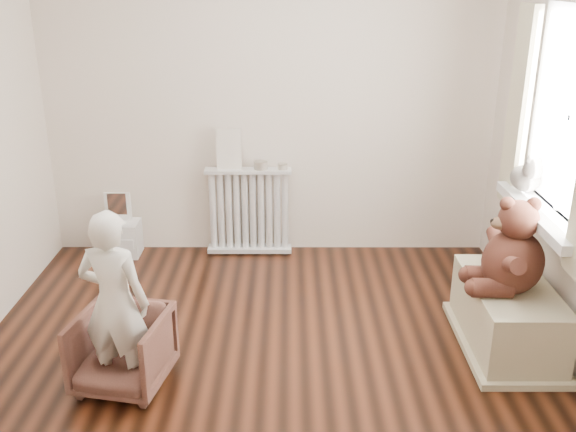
{
  "coord_description": "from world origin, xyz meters",
  "views": [
    {
      "loc": [
        0.16,
        -3.27,
        2.21
      ],
      "look_at": [
        0.15,
        0.45,
        0.8
      ],
      "focal_mm": 40.0,
      "sensor_mm": 36.0,
      "label": 1
    }
  ],
  "objects_px": {
    "child": "(115,303)",
    "teddy_bear": "(514,253)",
    "radiator": "(249,210)",
    "armchair": "(122,350)",
    "toy_bench": "(507,317)",
    "toy_vanity": "(118,224)",
    "plush_cat": "(526,177)"
  },
  "relations": [
    {
      "from": "child",
      "to": "teddy_bear",
      "type": "bearing_deg",
      "value": -158.75
    },
    {
      "from": "radiator",
      "to": "armchair",
      "type": "height_order",
      "value": "radiator"
    },
    {
      "from": "radiator",
      "to": "teddy_bear",
      "type": "relative_size",
      "value": 1.27
    },
    {
      "from": "radiator",
      "to": "armchair",
      "type": "xyz_separation_m",
      "value": [
        -0.61,
        -1.85,
        -0.16
      ]
    },
    {
      "from": "child",
      "to": "toy_bench",
      "type": "bearing_deg",
      "value": -157.28
    },
    {
      "from": "toy_bench",
      "to": "teddy_bear",
      "type": "relative_size",
      "value": 1.56
    },
    {
      "from": "radiator",
      "to": "toy_bench",
      "type": "relative_size",
      "value": 0.81
    },
    {
      "from": "child",
      "to": "toy_bench",
      "type": "height_order",
      "value": "child"
    },
    {
      "from": "radiator",
      "to": "child",
      "type": "relative_size",
      "value": 0.69
    },
    {
      "from": "toy_vanity",
      "to": "toy_bench",
      "type": "bearing_deg",
      "value": -26.75
    },
    {
      "from": "radiator",
      "to": "toy_vanity",
      "type": "height_order",
      "value": "radiator"
    },
    {
      "from": "teddy_bear",
      "to": "armchair",
      "type": "bearing_deg",
      "value": -168.83
    },
    {
      "from": "toy_vanity",
      "to": "toy_bench",
      "type": "height_order",
      "value": "toy_vanity"
    },
    {
      "from": "radiator",
      "to": "plush_cat",
      "type": "distance_m",
      "value": 2.2
    },
    {
      "from": "armchair",
      "to": "toy_bench",
      "type": "height_order",
      "value": "armchair"
    },
    {
      "from": "toy_vanity",
      "to": "plush_cat",
      "type": "relative_size",
      "value": 1.78
    },
    {
      "from": "toy_vanity",
      "to": "armchair",
      "type": "bearing_deg",
      "value": -75.35
    },
    {
      "from": "plush_cat",
      "to": "radiator",
      "type": "bearing_deg",
      "value": 174.15
    },
    {
      "from": "toy_bench",
      "to": "teddy_bear",
      "type": "xyz_separation_m",
      "value": [
        -0.04,
        -0.07,
        0.47
      ]
    },
    {
      "from": "radiator",
      "to": "teddy_bear",
      "type": "bearing_deg",
      "value": -42.1
    },
    {
      "from": "teddy_bear",
      "to": "plush_cat",
      "type": "relative_size",
      "value": 1.96
    },
    {
      "from": "toy_vanity",
      "to": "radiator",
      "type": "bearing_deg",
      "value": 1.59
    },
    {
      "from": "toy_vanity",
      "to": "child",
      "type": "xyz_separation_m",
      "value": [
        0.48,
        -1.87,
        0.28
      ]
    },
    {
      "from": "teddy_bear",
      "to": "toy_bench",
      "type": "bearing_deg",
      "value": 63.86
    },
    {
      "from": "toy_vanity",
      "to": "teddy_bear",
      "type": "height_order",
      "value": "teddy_bear"
    },
    {
      "from": "armchair",
      "to": "toy_bench",
      "type": "distance_m",
      "value": 2.34
    },
    {
      "from": "child",
      "to": "radiator",
      "type": "bearing_deg",
      "value": -96.55
    },
    {
      "from": "toy_vanity",
      "to": "child",
      "type": "relative_size",
      "value": 0.5
    },
    {
      "from": "toy_bench",
      "to": "child",
      "type": "bearing_deg",
      "value": -168.48
    },
    {
      "from": "toy_vanity",
      "to": "toy_bench",
      "type": "relative_size",
      "value": 0.59
    },
    {
      "from": "radiator",
      "to": "teddy_bear",
      "type": "distance_m",
      "value": 2.25
    },
    {
      "from": "child",
      "to": "plush_cat",
      "type": "xyz_separation_m",
      "value": [
        2.44,
        0.84,
        0.45
      ]
    }
  ]
}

